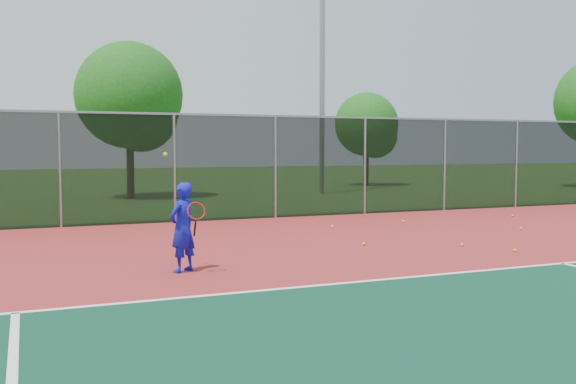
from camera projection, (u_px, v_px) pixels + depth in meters
name	position (u px, v px, depth m)	size (l,w,h in m)	color
court_apron	(513.00, 285.00, 9.77)	(30.00, 20.00, 0.02)	maroon
fence_back	(275.00, 166.00, 18.88)	(30.00, 0.06, 3.03)	black
tennis_player	(183.00, 227.00, 10.68)	(0.65, 0.72, 2.00)	#1315B4
practice_ball_1	(513.00, 216.00, 19.22)	(0.07, 0.07, 0.07)	yellow
practice_ball_2	(521.00, 228.00, 16.17)	(0.07, 0.07, 0.07)	yellow
practice_ball_3	(515.00, 250.00, 12.75)	(0.07, 0.07, 0.07)	yellow
practice_ball_4	(364.00, 244.00, 13.61)	(0.07, 0.07, 0.07)	yellow
practice_ball_5	(404.00, 222.00, 17.69)	(0.07, 0.07, 0.07)	yellow
practice_ball_6	(332.00, 226.00, 16.58)	(0.07, 0.07, 0.07)	yellow
practice_ball_8	(462.00, 245.00, 13.47)	(0.07, 0.07, 0.07)	yellow
floodlight_n	(322.00, 46.00, 28.66)	(0.90, 0.40, 11.74)	gray
tree_back_left	(132.00, 100.00, 26.13)	(4.36, 4.36, 6.40)	#372414
tree_back_mid	(369.00, 127.00, 34.83)	(3.46, 3.46, 5.08)	#372414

